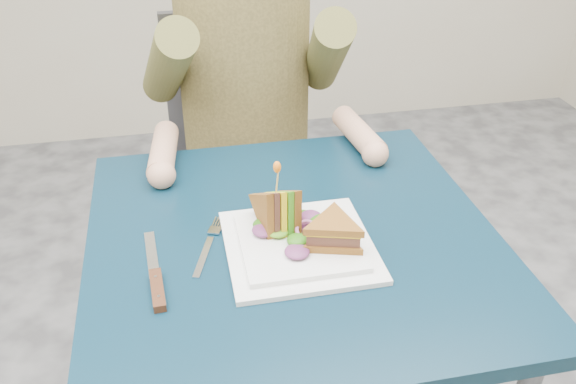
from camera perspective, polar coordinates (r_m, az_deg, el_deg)
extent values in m
cube|color=black|center=(1.14, 0.49, -4.57)|extent=(0.75, 0.75, 0.03)
cylinder|color=#595B5E|center=(1.61, -13.43, -9.65)|extent=(0.04, 0.04, 0.70)
cylinder|color=#595B5E|center=(1.68, 8.93, -6.89)|extent=(0.04, 0.04, 0.70)
cube|color=#47474C|center=(1.81, -3.72, 0.38)|extent=(0.42, 0.40, 0.04)
cube|color=#47474C|center=(1.86, -4.81, 9.85)|extent=(0.42, 0.03, 0.46)
cylinder|color=#47474C|center=(1.80, -8.41, -9.42)|extent=(0.02, 0.02, 0.43)
cylinder|color=#47474C|center=(1.84, 2.94, -8.03)|extent=(0.02, 0.02, 0.43)
cylinder|color=#47474C|center=(2.07, -9.13, -3.29)|extent=(0.02, 0.02, 0.43)
cylinder|color=#47474C|center=(2.10, 0.69, -2.20)|extent=(0.02, 0.02, 0.43)
cylinder|color=brown|center=(1.61, -4.14, 12.87)|extent=(0.34, 0.34, 0.52)
cylinder|color=brown|center=(1.51, -11.17, 11.63)|extent=(0.15, 0.39, 0.31)
cylinder|color=tan|center=(1.38, -11.58, 3.74)|extent=(0.08, 0.20, 0.06)
sphere|color=tan|center=(1.29, -11.76, 1.58)|extent=(0.06, 0.06, 0.06)
cylinder|color=brown|center=(1.56, 3.62, 12.81)|extent=(0.15, 0.39, 0.31)
cylinder|color=tan|center=(1.44, 6.63, 5.48)|extent=(0.08, 0.20, 0.06)
sphere|color=tan|center=(1.36, 8.16, 3.57)|extent=(0.06, 0.06, 0.06)
cube|color=white|center=(1.09, 1.04, -5.10)|extent=(0.26, 0.26, 0.01)
cube|color=white|center=(1.09, 1.05, -4.67)|extent=(0.21, 0.21, 0.01)
cube|color=silver|center=(1.08, -7.90, -6.03)|extent=(0.05, 0.11, 0.00)
cube|color=silver|center=(1.14, -6.90, -3.58)|extent=(0.03, 0.03, 0.00)
cube|color=silver|center=(1.16, -6.93, -2.79)|extent=(0.01, 0.03, 0.00)
cube|color=silver|center=(1.16, -6.69, -2.81)|extent=(0.01, 0.03, 0.00)
cube|color=silver|center=(1.16, -6.45, -2.83)|extent=(0.01, 0.03, 0.00)
cube|color=silver|center=(1.16, -6.21, -2.85)|extent=(0.01, 0.03, 0.00)
cube|color=silver|center=(1.11, -12.63, -5.72)|extent=(0.03, 0.14, 0.00)
cube|color=black|center=(1.02, -12.11, -8.94)|extent=(0.03, 0.10, 0.01)
cylinder|color=silver|center=(1.03, -12.30, -7.77)|extent=(0.01, 0.01, 0.00)
cylinder|color=silver|center=(1.00, -12.01, -9.55)|extent=(0.01, 0.01, 0.00)
cylinder|color=tan|center=(1.06, -1.01, 1.03)|extent=(0.01, 0.01, 0.06)
ellipsoid|color=orange|center=(1.05, -1.03, 2.35)|extent=(0.01, 0.01, 0.02)
torus|color=#9E4C7A|center=(1.08, 1.78, -3.57)|extent=(0.04, 0.04, 0.02)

